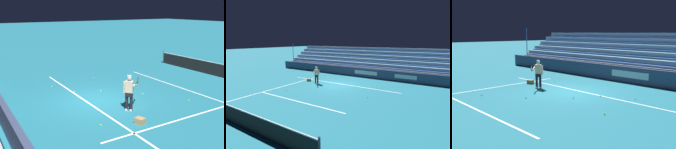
# 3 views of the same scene
# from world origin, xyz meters

# --- Properties ---
(ground_plane) EXTENTS (160.00, 160.00, 0.00)m
(ground_plane) POSITION_xyz_m (0.00, 0.00, 0.00)
(ground_plane) COLOR #1E6B7F
(court_baseline_white) EXTENTS (12.00, 0.10, 0.01)m
(court_baseline_white) POSITION_xyz_m (0.00, -0.50, 0.00)
(court_baseline_white) COLOR white
(court_baseline_white) RESTS_ON ground
(court_sideline_white) EXTENTS (0.10, 12.00, 0.01)m
(court_sideline_white) POSITION_xyz_m (4.11, 4.00, 0.00)
(court_sideline_white) COLOR white
(court_sideline_white) RESTS_ON ground
(court_service_line_white) EXTENTS (8.22, 0.10, 0.01)m
(court_service_line_white) POSITION_xyz_m (0.00, 5.50, 0.00)
(court_service_line_white) COLOR white
(court_service_line_white) RESTS_ON ground
(back_wall_sponsor_board) EXTENTS (25.41, 0.25, 1.10)m
(back_wall_sponsor_board) POSITION_xyz_m (-0.01, -4.70, 0.55)
(back_wall_sponsor_board) COLOR #384260
(back_wall_sponsor_board) RESTS_ON ground
(bleacher_stand) EXTENTS (24.14, 4.00, 3.85)m
(bleacher_stand) POSITION_xyz_m (0.00, -7.33, 0.79)
(bleacher_stand) COLOR #9EA3A8
(bleacher_stand) RESTS_ON ground
(tennis_player) EXTENTS (0.66, 1.04, 1.71)m
(tennis_player) POSITION_xyz_m (2.04, 0.72, 0.89)
(tennis_player) COLOR black
(tennis_player) RESTS_ON ground
(ball_box_cardboard) EXTENTS (0.48, 0.42, 0.26)m
(ball_box_cardboard) POSITION_xyz_m (3.52, 0.23, 0.13)
(ball_box_cardboard) COLOR #A87F51
(ball_box_cardboard) RESTS_ON ground
(tennis_ball_midcourt) EXTENTS (0.07, 0.07, 0.07)m
(tennis_ball_midcourt) POSITION_xyz_m (-1.90, -0.38, 0.03)
(tennis_ball_midcourt) COLOR #CCE533
(tennis_ball_midcourt) RESTS_ON ground
(tennis_ball_on_baseline) EXTENTS (0.07, 0.07, 0.07)m
(tennis_ball_on_baseline) POSITION_xyz_m (-4.01, 1.97, 0.03)
(tennis_ball_on_baseline) COLOR #CCE533
(tennis_ball_on_baseline) RESTS_ON ground
(tennis_ball_near_player) EXTENTS (0.07, 0.07, 0.07)m
(tennis_ball_near_player) POSITION_xyz_m (2.84, -1.28, 0.03)
(tennis_ball_near_player) COLOR #CCE533
(tennis_ball_near_player) RESTS_ON ground
(tennis_ball_far_left) EXTENTS (0.07, 0.07, 0.07)m
(tennis_ball_far_left) POSITION_xyz_m (-3.55, -1.16, 0.03)
(tennis_ball_far_left) COLOR #CCE533
(tennis_ball_far_left) RESTS_ON ground
(tennis_ball_toward_net) EXTENTS (0.07, 0.07, 0.07)m
(tennis_ball_toward_net) POSITION_xyz_m (2.62, 4.15, 0.03)
(tennis_ball_toward_net) COLOR #CCE533
(tennis_ball_toward_net) RESTS_ON ground
(tennis_ball_stray_back) EXTENTS (0.07, 0.07, 0.07)m
(tennis_ball_stray_back) POSITION_xyz_m (-1.19, 0.97, 0.03)
(tennis_ball_stray_back) COLOR #CCE533
(tennis_ball_stray_back) RESTS_ON ground
(tennis_ball_far_right) EXTENTS (0.07, 0.07, 0.07)m
(tennis_ball_far_right) POSITION_xyz_m (0.49, 2.75, 0.03)
(tennis_ball_far_right) COLOR #CCE533
(tennis_ball_far_right) RESTS_ON ground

